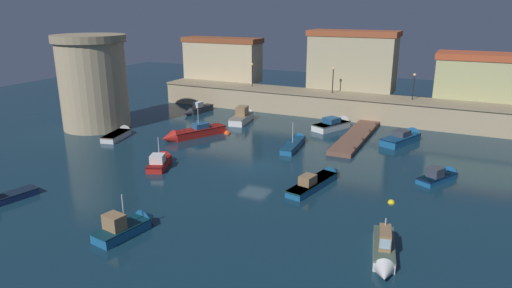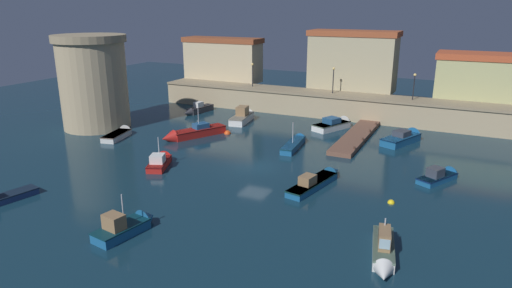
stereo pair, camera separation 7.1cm
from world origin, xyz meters
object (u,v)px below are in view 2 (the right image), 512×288
at_px(moored_boat_5, 128,225).
at_px(moored_boat_8, 337,124).
at_px(moored_boat_3, 244,116).
at_px(mooring_buoy_0, 391,203).
at_px(moored_boat_1, 192,133).
at_px(mooring_buoy_1, 228,134).
at_px(moored_boat_10, 121,134).
at_px(moored_boat_9, 442,175).
at_px(mooring_buoy_2, 338,147).
at_px(moored_boat_7, 384,252).
at_px(quay_lamp_0, 253,71).
at_px(fortress_tower, 93,82).
at_px(moored_boat_6, 161,160).
at_px(moored_boat_0, 406,137).
at_px(moored_boat_12, 318,180).
at_px(moored_boat_4, 296,142).
at_px(quay_lamp_1, 333,76).
at_px(moored_boat_11, 197,109).

xyz_separation_m(moored_boat_5, moored_boat_8, (4.68, 29.91, -0.00)).
distance_m(moored_boat_3, mooring_buoy_0, 26.57).
relative_size(moored_boat_1, mooring_buoy_1, 9.74).
bearing_deg(moored_boat_10, moored_boat_9, -100.00).
relative_size(mooring_buoy_0, mooring_buoy_2, 0.64).
bearing_deg(moored_boat_7, quay_lamp_0, -154.43).
xyz_separation_m(fortress_tower, moored_boat_6, (14.59, -7.38, -4.88)).
bearing_deg(moored_boat_1, moored_boat_8, 155.60).
height_order(moored_boat_0, moored_boat_5, moored_boat_5).
distance_m(fortress_tower, quay_lamp_0, 20.60).
relative_size(moored_boat_3, moored_boat_7, 1.17).
distance_m(moored_boat_10, mooring_buoy_0, 29.64).
relative_size(moored_boat_9, mooring_buoy_0, 9.64).
bearing_deg(moored_boat_6, fortress_tower, 40.75).
bearing_deg(mooring_buoy_2, moored_boat_12, -82.83).
distance_m(moored_boat_1, moored_boat_4, 11.27).
distance_m(moored_boat_9, mooring_buoy_0, 7.13).
xyz_separation_m(quay_lamp_1, moored_boat_11, (-16.38, -5.94, -4.66)).
distance_m(moored_boat_7, mooring_buoy_0, 7.90).
bearing_deg(mooring_buoy_1, moored_boat_6, -91.86).
relative_size(moored_boat_6, moored_boat_12, 0.65).
distance_m(moored_boat_1, moored_boat_5, 21.10).
relative_size(moored_boat_0, moored_boat_4, 0.97).
xyz_separation_m(moored_boat_0, moored_boat_8, (-7.95, 2.14, -0.00)).
bearing_deg(moored_boat_1, moored_boat_11, -123.52).
xyz_separation_m(moored_boat_0, moored_boat_1, (-20.84, -8.33, 0.02)).
bearing_deg(quay_lamp_0, moored_boat_3, -72.32).
bearing_deg(moored_boat_6, moored_boat_4, -61.73).
xyz_separation_m(quay_lamp_1, mooring_buoy_2, (4.39, -12.30, -5.13)).
bearing_deg(moored_boat_8, moored_boat_10, 149.04).
distance_m(moored_boat_8, moored_boat_12, 17.65).
height_order(moored_boat_7, moored_boat_8, moored_boat_7).
distance_m(quay_lamp_0, moored_boat_6, 24.99).
xyz_separation_m(fortress_tower, moored_boat_0, (33.02, 9.46, -4.82)).
height_order(quay_lamp_0, moored_boat_9, quay_lamp_0).
xyz_separation_m(moored_boat_3, moored_boat_5, (6.54, -28.39, -0.12)).
relative_size(moored_boat_6, mooring_buoy_0, 9.32).
xyz_separation_m(moored_boat_4, moored_boat_5, (-2.87, -21.51, 0.14)).
bearing_deg(moored_boat_10, moored_boat_11, -18.85).
distance_m(moored_boat_5, moored_boat_7, 15.30).
relative_size(moored_boat_5, moored_boat_12, 0.62).
xyz_separation_m(moored_boat_8, moored_boat_9, (12.17, -11.90, -0.12)).
height_order(moored_boat_7, moored_boat_10, moored_boat_7).
bearing_deg(mooring_buoy_2, moored_boat_4, -159.48).
xyz_separation_m(moored_boat_1, moored_boat_11, (-5.71, 9.91, -0.02)).
distance_m(moored_boat_1, moored_boat_8, 16.60).
xyz_separation_m(moored_boat_0, moored_boat_9, (4.22, -9.76, -0.12)).
relative_size(moored_boat_0, moored_boat_10, 1.26).
relative_size(moored_boat_3, moored_boat_10, 1.22).
bearing_deg(quay_lamp_0, moored_boat_7, -53.27).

